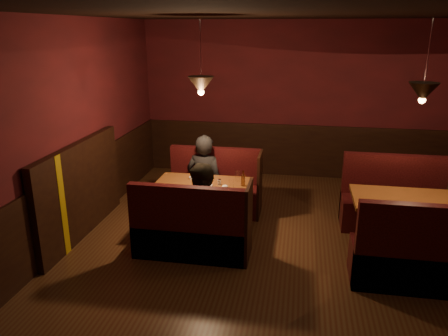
% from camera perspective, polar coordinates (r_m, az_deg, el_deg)
% --- Properties ---
extents(room, '(6.02, 7.02, 2.92)m').
position_cam_1_polar(room, '(5.07, 6.66, -1.84)').
color(room, '#522917').
rests_on(room, ground).
extents(main_table, '(1.32, 0.80, 0.92)m').
position_cam_1_polar(main_table, '(6.06, -2.68, -3.51)').
color(main_table, brown).
rests_on(main_table, ground).
extents(main_bench_far, '(1.45, 0.52, 0.99)m').
position_cam_1_polar(main_bench_far, '(6.82, -1.14, -3.07)').
color(main_bench_far, black).
rests_on(main_bench_far, ground).
extents(main_bench_near, '(1.45, 0.52, 0.99)m').
position_cam_1_polar(main_bench_near, '(5.48, -4.21, -8.56)').
color(main_bench_near, black).
rests_on(main_bench_near, ground).
extents(second_table, '(1.32, 0.85, 0.75)m').
position_cam_1_polar(second_table, '(5.90, 22.70, -5.46)').
color(second_table, brown).
rests_on(second_table, ground).
extents(second_bench_far, '(1.46, 0.55, 1.05)m').
position_cam_1_polar(second_bench_far, '(6.70, 21.38, -4.57)').
color(second_bench_far, black).
rests_on(second_bench_far, ground).
extents(second_bench_near, '(1.46, 0.55, 1.05)m').
position_cam_1_polar(second_bench_near, '(5.30, 24.48, -10.99)').
color(second_bench_near, black).
rests_on(second_bench_near, ground).
extents(diner_a, '(0.62, 0.45, 1.58)m').
position_cam_1_polar(diner_a, '(6.64, -2.59, 0.66)').
color(diner_a, black).
rests_on(diner_a, ground).
extents(diner_b, '(0.74, 0.58, 1.51)m').
position_cam_1_polar(diner_b, '(5.45, -2.52, -3.62)').
color(diner_b, black).
rests_on(diner_b, ground).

